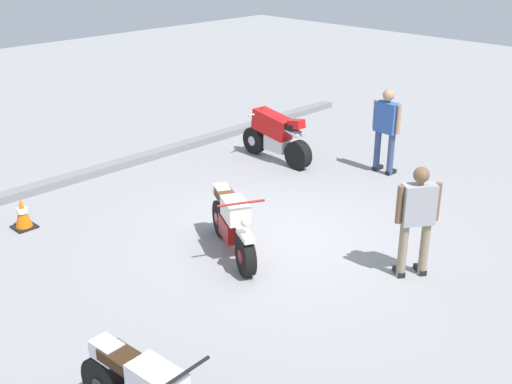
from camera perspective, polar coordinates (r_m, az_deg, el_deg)
name	(u,v)px	position (r m, az deg, el deg)	size (l,w,h in m)	color
ground_plane	(277,238)	(10.45, 1.91, -4.13)	(40.00, 40.00, 0.00)	gray
curb_edge	(117,165)	(13.70, -12.28, 2.38)	(14.00, 0.30, 0.15)	gray
motorcycle_cream_vintage	(233,224)	(9.78, -2.10, -2.92)	(1.07, 1.81, 1.07)	black
motorcycle_red_sportbike	(275,134)	(13.70, 1.74, 5.19)	(0.70, 1.96, 1.14)	black
person_in_gray_shirt	(417,215)	(9.23, 14.19, -2.03)	(0.59, 0.50, 1.68)	gray
person_in_blue_shirt	(386,125)	(13.13, 11.55, 5.85)	(0.33, 0.67, 1.75)	#384772
traffic_cone	(22,214)	(11.37, -20.14, -1.83)	(0.36, 0.36, 0.53)	black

